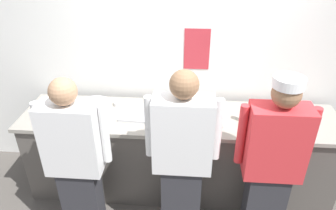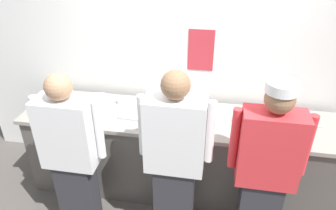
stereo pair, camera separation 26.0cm
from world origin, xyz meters
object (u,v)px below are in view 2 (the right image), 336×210
(ramekin_green_sauce, at_px, (122,101))
(chefs_knife, at_px, (305,125))
(chef_near_left, at_px, (72,156))
(chef_center, at_px, (175,159))
(sheet_tray, at_px, (147,112))
(chef_far_right, at_px, (265,171))
(mixing_bowl_steel, at_px, (97,104))
(plate_stack_front, at_px, (216,114))
(squeeze_bottle_primary, at_px, (245,116))
(ramekin_orange_sauce, at_px, (271,121))
(ramekin_yellow_sauce, at_px, (203,125))

(ramekin_green_sauce, distance_m, chefs_knife, 1.86)
(chefs_knife, bearing_deg, chef_near_left, -159.96)
(chef_center, xyz_separation_m, sheet_tray, (-0.38, 0.63, 0.04))
(chef_far_right, height_order, mixing_bowl_steel, chef_far_right)
(ramekin_green_sauce, xyz_separation_m, chefs_knife, (1.86, -0.12, -0.02))
(plate_stack_front, relative_size, mixing_bowl_steel, 0.70)
(chef_far_right, height_order, chefs_knife, chef_far_right)
(squeeze_bottle_primary, distance_m, ramekin_orange_sauce, 0.29)
(plate_stack_front, bearing_deg, ramekin_green_sauce, 174.94)
(chef_near_left, xyz_separation_m, chef_far_right, (1.62, 0.06, 0.03))
(ramekin_orange_sauce, bearing_deg, sheet_tray, -177.99)
(chef_near_left, distance_m, ramekin_green_sauce, 0.89)
(sheet_tray, distance_m, ramekin_yellow_sauce, 0.60)
(chef_far_right, bearing_deg, chef_center, 179.68)
(ramekin_orange_sauce, bearing_deg, ramekin_yellow_sauce, -163.21)
(chef_center, height_order, ramekin_green_sauce, chef_center)
(chef_center, relative_size, chef_far_right, 1.02)
(mixing_bowl_steel, xyz_separation_m, ramekin_yellow_sauce, (1.12, -0.16, -0.02))
(ramekin_yellow_sauce, bearing_deg, chef_far_right, -42.13)
(chef_far_right, bearing_deg, ramekin_orange_sauce, 81.25)
(sheet_tray, bearing_deg, plate_stack_front, 6.59)
(sheet_tray, bearing_deg, squeeze_bottle_primary, -3.31)
(mixing_bowl_steel, distance_m, chefs_knife, 2.08)
(ramekin_yellow_sauce, bearing_deg, chef_near_left, -153.32)
(chef_center, relative_size, mixing_bowl_steel, 4.90)
(ramekin_green_sauce, height_order, ramekin_yellow_sauce, ramekin_yellow_sauce)
(plate_stack_front, bearing_deg, ramekin_orange_sauce, -3.97)
(chef_center, height_order, mixing_bowl_steel, chef_center)
(ramekin_orange_sauce, relative_size, ramekin_yellow_sauce, 0.84)
(mixing_bowl_steel, relative_size, sheet_tray, 0.67)
(mixing_bowl_steel, bearing_deg, chefs_knife, 1.06)
(chef_center, xyz_separation_m, ramekin_orange_sauce, (0.83, 0.67, 0.05))
(sheet_tray, relative_size, ramekin_green_sauce, 4.94)
(squeeze_bottle_primary, relative_size, chefs_knife, 0.77)
(plate_stack_front, xyz_separation_m, ramekin_yellow_sauce, (-0.11, -0.23, 0.00))
(plate_stack_front, height_order, chefs_knife, plate_stack_front)
(ramekin_green_sauce, bearing_deg, ramekin_yellow_sauce, -19.50)
(chef_far_right, relative_size, ramekin_orange_sauce, 19.73)
(squeeze_bottle_primary, height_order, ramekin_orange_sauce, squeeze_bottle_primary)
(chef_near_left, bearing_deg, chef_far_right, 2.16)
(mixing_bowl_steel, height_order, ramekin_yellow_sauce, mixing_bowl_steel)
(plate_stack_front, xyz_separation_m, squeeze_bottle_primary, (0.27, -0.13, 0.08))
(chef_far_right, height_order, ramekin_orange_sauce, chef_far_right)
(plate_stack_front, bearing_deg, ramekin_yellow_sauce, -115.52)
(ramekin_green_sauce, xyz_separation_m, ramekin_orange_sauce, (1.54, -0.13, -0.00))
(chef_center, height_order, chef_far_right, chef_center)
(chef_far_right, height_order, sheet_tray, chef_far_right)
(squeeze_bottle_primary, xyz_separation_m, ramekin_orange_sauce, (0.26, 0.10, -0.08))
(mixing_bowl_steel, relative_size, squeeze_bottle_primary, 1.64)
(chef_center, height_order, plate_stack_front, chef_center)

